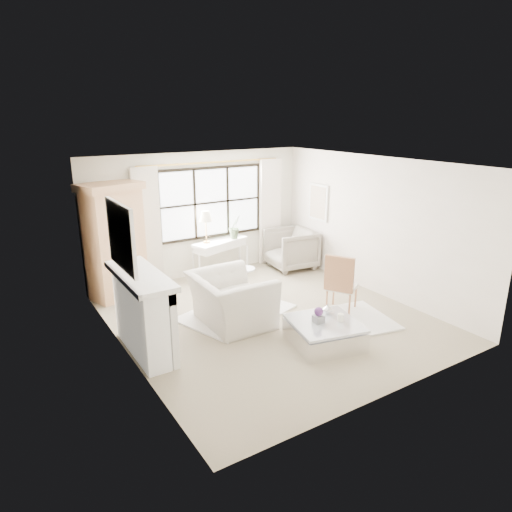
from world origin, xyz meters
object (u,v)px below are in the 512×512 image
object	(u,v)px
armoire	(115,240)
console_table	(221,258)
coffee_table	(324,334)
club_armchair	(231,300)

from	to	relation	value
armoire	console_table	xyz separation A→B (m)	(2.28, 0.03, -0.74)
armoire	coffee_table	bearing A→B (deg)	-77.81
coffee_table	console_table	bearing A→B (deg)	100.31
armoire	console_table	bearing A→B (deg)	-17.11
console_table	armoire	bearing A→B (deg)	163.73
armoire	club_armchair	world-z (taller)	armoire
console_table	coffee_table	bearing A→B (deg)	-109.31
armoire	club_armchair	distance (m)	2.69
armoire	coffee_table	xyz separation A→B (m)	(2.13, -3.69, -0.96)
club_armchair	coffee_table	world-z (taller)	club_armchair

